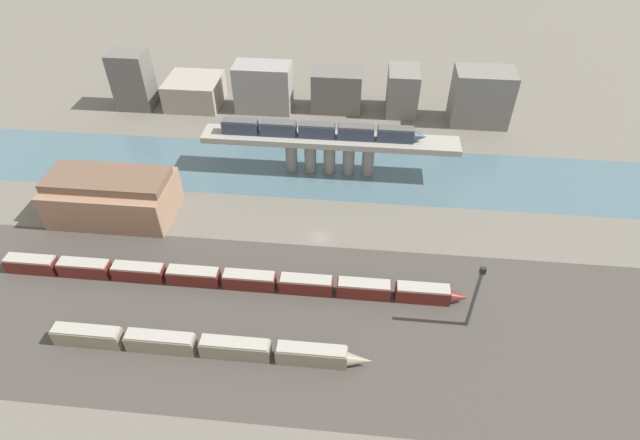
{
  "coord_description": "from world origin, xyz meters",
  "views": [
    {
      "loc": [
        8.3,
        -82.97,
        76.26
      ],
      "look_at": [
        0.0,
        1.04,
        4.19
      ],
      "focal_mm": 28.0,
      "sensor_mm": 36.0,
      "label": 1
    }
  ],
  "objects_px": {
    "train_yard_near": "(205,346)",
    "signal_tower": "(475,297)",
    "warehouse_building": "(112,196)",
    "train_on_bridge": "(322,130)",
    "train_yard_mid": "(228,279)"
  },
  "relations": [
    {
      "from": "train_yard_near",
      "to": "signal_tower",
      "type": "height_order",
      "value": "signal_tower"
    },
    {
      "from": "warehouse_building",
      "to": "signal_tower",
      "type": "distance_m",
      "value": 83.13
    },
    {
      "from": "train_yard_near",
      "to": "train_on_bridge",
      "type": "bearing_deg",
      "value": 75.6
    },
    {
      "from": "train_on_bridge",
      "to": "signal_tower",
      "type": "bearing_deg",
      "value": -55.95
    },
    {
      "from": "train_yard_mid",
      "to": "warehouse_building",
      "type": "bearing_deg",
      "value": 147.89
    },
    {
      "from": "train_on_bridge",
      "to": "signal_tower",
      "type": "distance_m",
      "value": 57.73
    },
    {
      "from": "warehouse_building",
      "to": "signal_tower",
      "type": "bearing_deg",
      "value": -17.81
    },
    {
      "from": "train_yard_near",
      "to": "warehouse_building",
      "type": "height_order",
      "value": "warehouse_building"
    },
    {
      "from": "train_yard_near",
      "to": "warehouse_building",
      "type": "relative_size",
      "value": 2.06
    },
    {
      "from": "train_on_bridge",
      "to": "train_yard_near",
      "type": "xyz_separation_m",
      "value": [
        -15.05,
        -58.63,
        -10.36
      ]
    },
    {
      "from": "signal_tower",
      "to": "train_yard_mid",
      "type": "bearing_deg",
      "value": 173.52
    },
    {
      "from": "warehouse_building",
      "to": "signal_tower",
      "type": "height_order",
      "value": "signal_tower"
    },
    {
      "from": "train_yard_near",
      "to": "signal_tower",
      "type": "relative_size",
      "value": 3.78
    },
    {
      "from": "train_on_bridge",
      "to": "warehouse_building",
      "type": "height_order",
      "value": "train_on_bridge"
    },
    {
      "from": "train_yard_near",
      "to": "signal_tower",
      "type": "bearing_deg",
      "value": 13.04
    }
  ]
}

